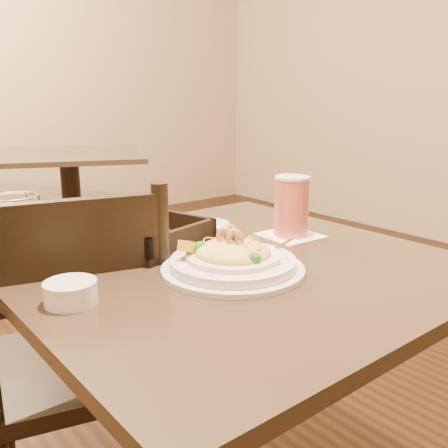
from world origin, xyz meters
TOP-DOWN VIEW (x-y plane):
  - main_table at (0.00, 0.00)m, footprint 0.90×0.90m
  - background_table at (0.56, 2.27)m, footprint 1.19×1.19m
  - dining_chair_near at (-0.26, 0.26)m, footprint 0.52×0.52m
  - pasta_bowl at (-0.04, -0.06)m, footprint 0.33×0.29m
  - drink_glass at (0.25, 0.05)m, footprint 0.15×0.15m
  - bread_basket at (-0.07, 0.19)m, footprint 0.27×0.24m
  - napkin_caddy at (-0.37, 0.24)m, footprint 0.10×0.10m
  - side_plate at (0.14, 0.28)m, footprint 0.17×0.17m
  - butter_ramekin at (-0.36, -0.00)m, footprint 0.11×0.11m

SIDE VIEW (x-z plane):
  - dining_chair_near at x=-0.26m, z-range 0.03..0.96m
  - main_table at x=0.00m, z-range 0.14..0.89m
  - background_table at x=0.56m, z-range 0.14..0.89m
  - side_plate at x=0.14m, z-range 0.76..0.76m
  - butter_ramekin at x=-0.36m, z-range 0.76..0.80m
  - bread_basket at x=-0.07m, z-range 0.75..0.81m
  - pasta_bowl at x=-0.04m, z-range 0.73..0.83m
  - napkin_caddy at x=-0.37m, z-range 0.74..0.90m
  - drink_glass at x=0.25m, z-range 0.75..0.91m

